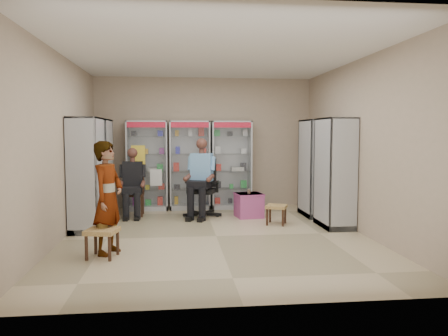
{
  "coord_description": "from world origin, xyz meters",
  "views": [
    {
      "loc": [
        -0.66,
        -7.18,
        1.72
      ],
      "look_at": [
        0.21,
        0.7,
        1.09
      ],
      "focal_mm": 35.0,
      "sensor_mm": 36.0,
      "label": 1
    }
  ],
  "objects": [
    {
      "name": "cabinet_right_far",
      "position": [
        2.23,
        1.6,
        1.0
      ],
      "size": [
        0.9,
        0.5,
        2.0
      ],
      "primitive_type": "cube",
      "rotation": [
        0.0,
        0.0,
        1.57
      ],
      "color": "silver",
      "rests_on": "floor"
    },
    {
      "name": "cabinet_right_near",
      "position": [
        2.23,
        0.5,
        1.0
      ],
      "size": [
        0.9,
        0.5,
        2.0
      ],
      "primitive_type": "cube",
      "rotation": [
        0.0,
        0.0,
        1.57
      ],
      "color": "#BBBDC3",
      "rests_on": "floor"
    },
    {
      "name": "standing_man",
      "position": [
        -1.63,
        -0.88,
        0.81
      ],
      "size": [
        0.57,
        0.69,
        1.61
      ],
      "primitive_type": "imported",
      "rotation": [
        0.0,
        0.0,
        1.2
      ],
      "color": "gray",
      "rests_on": "floor"
    },
    {
      "name": "cabinet_back_left",
      "position": [
        -1.3,
        2.73,
        1.0
      ],
      "size": [
        0.9,
        0.5,
        2.0
      ],
      "primitive_type": "cube",
      "color": "silver",
      "rests_on": "floor"
    },
    {
      "name": "woven_stool_b",
      "position": [
        -1.68,
        -1.09,
        0.2
      ],
      "size": [
        0.48,
        0.48,
        0.4
      ],
      "primitive_type": "cube",
      "rotation": [
        0.0,
        0.0,
        -0.2
      ],
      "color": "olive",
      "rests_on": "floor"
    },
    {
      "name": "seated_shopkeeper",
      "position": [
        -0.13,
        1.75,
        0.76
      ],
      "size": [
        0.7,
        0.82,
        1.52
      ],
      "primitive_type": null,
      "rotation": [
        0.0,
        0.0,
        -0.34
      ],
      "color": "#75A3E7",
      "rests_on": "floor"
    },
    {
      "name": "cabinet_back_right",
      "position": [
        0.6,
        2.73,
        1.0
      ],
      "size": [
        0.9,
        0.5,
        2.0
      ],
      "primitive_type": "cube",
      "color": "silver",
      "rests_on": "floor"
    },
    {
      "name": "cabinet_back_mid",
      "position": [
        -0.35,
        2.73,
        1.0
      ],
      "size": [
        0.9,
        0.5,
        2.0
      ],
      "primitive_type": "cube",
      "color": "silver",
      "rests_on": "floor"
    },
    {
      "name": "cabinet_left_far",
      "position": [
        -2.23,
        1.8,
        1.0
      ],
      "size": [
        0.9,
        0.5,
        2.0
      ],
      "primitive_type": "cube",
      "rotation": [
        0.0,
        0.0,
        -1.57
      ],
      "color": "silver",
      "rests_on": "floor"
    },
    {
      "name": "tea_glass",
      "position": [
        0.82,
        1.58,
        0.54
      ],
      "size": [
        0.07,
        0.07,
        0.1
      ],
      "primitive_type": "cylinder",
      "color": "#541407",
      "rests_on": "pink_trunk"
    },
    {
      "name": "cabinet_left_near",
      "position": [
        -2.23,
        0.7,
        1.0
      ],
      "size": [
        0.9,
        0.5,
        2.0
      ],
      "primitive_type": "cube",
      "rotation": [
        0.0,
        0.0,
        -1.57
      ],
      "color": "#B2B5B9",
      "rests_on": "floor"
    },
    {
      "name": "pink_trunk",
      "position": [
        0.82,
        1.59,
        0.25
      ],
      "size": [
        0.58,
        0.56,
        0.49
      ],
      "primitive_type": "cube",
      "rotation": [
        0.0,
        0.0,
        0.15
      ],
      "color": "#BC4B86",
      "rests_on": "floor"
    },
    {
      "name": "woven_stool_a",
      "position": [
        1.22,
        0.82,
        0.18
      ],
      "size": [
        0.48,
        0.48,
        0.37
      ],
      "primitive_type": "cube",
      "rotation": [
        0.0,
        0.0,
        -0.4
      ],
      "color": "#9E6A42",
      "rests_on": "floor"
    },
    {
      "name": "office_chair",
      "position": [
        -0.13,
        1.8,
        0.6
      ],
      "size": [
        0.83,
        0.83,
        1.19
      ],
      "primitive_type": "cube",
      "rotation": [
        0.0,
        0.0,
        -0.34
      ],
      "color": "black",
      "rests_on": "floor"
    },
    {
      "name": "floor",
      "position": [
        0.0,
        0.0,
        0.0
      ],
      "size": [
        6.0,
        6.0,
        0.0
      ],
      "primitive_type": "plane",
      "color": "tan",
      "rests_on": "ground"
    },
    {
      "name": "room_shell",
      "position": [
        0.0,
        0.0,
        1.97
      ],
      "size": [
        5.02,
        6.02,
        3.01
      ],
      "color": "tan",
      "rests_on": "ground"
    },
    {
      "name": "seated_customer",
      "position": [
        -1.55,
        1.95,
        0.67
      ],
      "size": [
        0.44,
        0.6,
        1.34
      ],
      "primitive_type": null,
      "color": "black",
      "rests_on": "floor"
    },
    {
      "name": "wooden_chair",
      "position": [
        -1.55,
        2.0,
        0.47
      ],
      "size": [
        0.42,
        0.42,
        0.94
      ],
      "primitive_type": "cube",
      "color": "black",
      "rests_on": "floor"
    }
  ]
}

